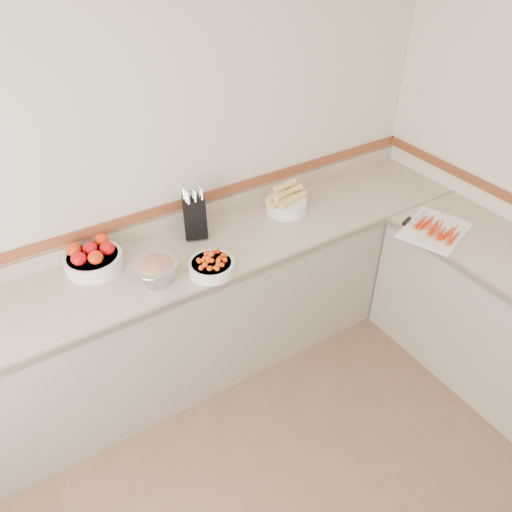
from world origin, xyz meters
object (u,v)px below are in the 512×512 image
corn_bowl (286,203)px  cutting_board (436,229)px  knife_block (195,216)px  rhubarb_bowl (156,271)px  tomato_bowl (93,258)px  cherry_tomato_bowl (211,265)px

corn_bowl → cutting_board: size_ratio=0.57×
knife_block → rhubarb_bowl: bearing=-142.8°
knife_block → corn_bowl: bearing=-6.3°
tomato_bowl → cutting_board: size_ratio=0.62×
cutting_board → knife_block: bearing=149.1°
knife_block → cutting_board: bearing=-30.9°
cherry_tomato_bowl → rhubarb_bowl: 0.30m
knife_block → rhubarb_bowl: size_ratio=1.28×
corn_bowl → knife_block: bearing=173.7°
tomato_bowl → corn_bowl: size_ratio=1.09×
cherry_tomato_bowl → tomato_bowl: bearing=144.4°
tomato_bowl → cutting_board: (1.91, -0.77, -0.05)m
cutting_board → tomato_bowl: bearing=157.9°
cherry_tomato_bowl → rhubarb_bowl: rhubarb_bowl is taller
cherry_tomato_bowl → cutting_board: size_ratio=0.49×
corn_bowl → cutting_board: 0.95m
rhubarb_bowl → knife_block: bearing=37.2°
cherry_tomato_bowl → cutting_board: 1.42m
cherry_tomato_bowl → knife_block: bearing=76.0°
tomato_bowl → cutting_board: bearing=-22.1°
corn_bowl → rhubarb_bowl: bearing=-167.6°
tomato_bowl → corn_bowl: 1.26m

